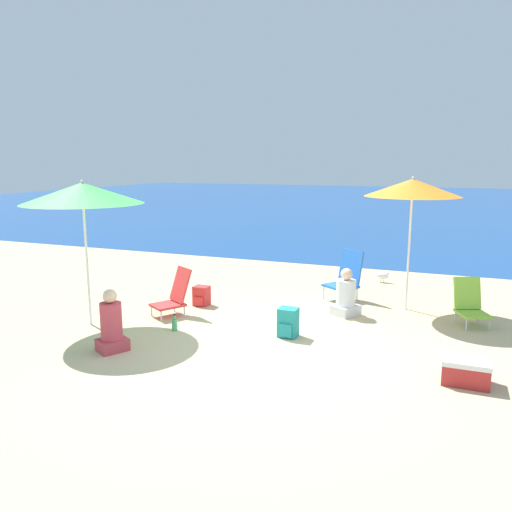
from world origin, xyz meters
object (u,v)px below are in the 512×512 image
(beach_umbrella_orange, at_px, (412,188))
(beach_chair_lime, at_px, (470,303))
(beach_chair_red, at_px, (175,294))
(seagull, at_px, (383,276))
(beach_chair_blue, at_px, (346,276))
(backpack_teal, at_px, (288,323))
(backpack_red, at_px, (202,296))
(water_bottle, at_px, (175,324))
(person_seated_far, at_px, (111,325))
(person_seated_near, at_px, (346,296))
(cooler_box, at_px, (466,371))
(beach_umbrella_green, at_px, (83,193))

(beach_umbrella_orange, bearing_deg, beach_chair_lime, -25.84)
(beach_chair_red, bearing_deg, seagull, 82.33)
(beach_chair_blue, bearing_deg, backpack_teal, -64.49)
(beach_umbrella_orange, xyz_separation_m, backpack_teal, (-1.45, -2.02, -1.85))
(beach_chair_lime, bearing_deg, backpack_red, 164.11)
(beach_chair_lime, relative_size, backpack_red, 2.09)
(backpack_red, relative_size, water_bottle, 1.35)
(beach_chair_red, distance_m, water_bottle, 0.82)
(beach_chair_blue, xyz_separation_m, person_seated_far, (-2.38, -3.63, -0.10))
(beach_chair_lime, height_order, beach_chair_blue, beach_chair_blue)
(beach_chair_blue, distance_m, person_seated_near, 0.95)
(person_seated_near, height_order, backpack_red, person_seated_near)
(beach_umbrella_orange, relative_size, backpack_red, 6.54)
(beach_umbrella_orange, relative_size, seagull, 8.33)
(cooler_box, bearing_deg, person_seated_near, 130.82)
(beach_chair_lime, xyz_separation_m, cooler_box, (-0.09, -2.28, -0.19))
(beach_chair_lime, height_order, backpack_red, beach_chair_lime)
(beach_umbrella_orange, height_order, cooler_box, beach_umbrella_orange)
(beach_umbrella_green, height_order, beach_umbrella_orange, beach_umbrella_orange)
(cooler_box, bearing_deg, seagull, 108.32)
(beach_chair_blue, relative_size, water_bottle, 3.58)
(beach_umbrella_green, relative_size, seagull, 8.23)
(backpack_teal, bearing_deg, person_seated_far, -145.64)
(beach_chair_red, relative_size, backpack_teal, 1.84)
(person_seated_far, bearing_deg, backpack_teal, 63.76)
(beach_umbrella_green, distance_m, backpack_teal, 3.55)
(water_bottle, xyz_separation_m, cooler_box, (3.99, -0.36, 0.05))
(backpack_red, bearing_deg, beach_chair_blue, 29.82)
(beach_chair_blue, height_order, water_bottle, beach_chair_blue)
(beach_umbrella_green, height_order, person_seated_near, beach_umbrella_green)
(water_bottle, bearing_deg, backpack_red, 100.47)
(beach_chair_blue, xyz_separation_m, beach_chair_red, (-2.41, -1.96, -0.10))
(person_seated_near, height_order, backpack_teal, person_seated_near)
(backpack_red, bearing_deg, cooler_box, -21.71)
(beach_chair_blue, height_order, person_seated_near, beach_chair_blue)
(beach_umbrella_green, height_order, beach_chair_lime, beach_umbrella_green)
(beach_chair_blue, bearing_deg, cooler_box, -21.63)
(backpack_red, xyz_separation_m, seagull, (2.72, 2.88, -0.03))
(beach_chair_lime, height_order, person_seated_far, person_seated_far)
(beach_chair_red, distance_m, seagull, 4.56)
(beach_chair_red, height_order, water_bottle, beach_chair_red)
(beach_umbrella_orange, xyz_separation_m, person_seated_near, (-0.89, -0.68, -1.74))
(seagull, bearing_deg, beach_chair_lime, -55.07)
(beach_umbrella_orange, height_order, beach_chair_blue, beach_umbrella_orange)
(beach_chair_red, bearing_deg, person_seated_near, 53.15)
(person_seated_far, bearing_deg, beach_chair_blue, 86.09)
(beach_umbrella_green, xyz_separation_m, water_bottle, (1.35, 0.23, -1.92))
(seagull, bearing_deg, backpack_red, -133.39)
(backpack_teal, distance_m, backpack_red, 2.12)
(beach_chair_red, xyz_separation_m, water_bottle, (0.39, -0.67, -0.25))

